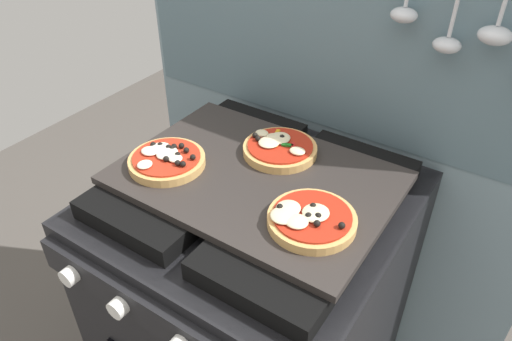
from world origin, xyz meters
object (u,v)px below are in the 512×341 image
at_px(pizza_left, 166,159).
at_px(pizza_center, 278,148).
at_px(baking_tray, 256,178).
at_px(pizza_right, 310,219).
at_px(stove, 256,320).

xyz_separation_m(pizza_left, pizza_center, (0.17, 0.17, -0.00)).
distance_m(baking_tray, pizza_left, 0.19).
xyz_separation_m(pizza_right, pizza_center, (-0.16, 0.16, -0.00)).
height_order(pizza_left, pizza_center, same).
height_order(pizza_right, pizza_center, same).
bearing_deg(stove, pizza_center, 92.64).
bearing_deg(baking_tray, pizza_right, -23.73).
bearing_deg(pizza_right, baking_tray, 156.27).
bearing_deg(pizza_center, baking_tray, -87.32).
bearing_deg(baking_tray, stove, -90.00).
bearing_deg(stove, baking_tray, 90.00).
distance_m(pizza_right, pizza_center, 0.23).
relative_size(stove, pizza_right, 5.71).
relative_size(pizza_right, pizza_center, 1.00).
height_order(stove, pizza_left, pizza_left).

